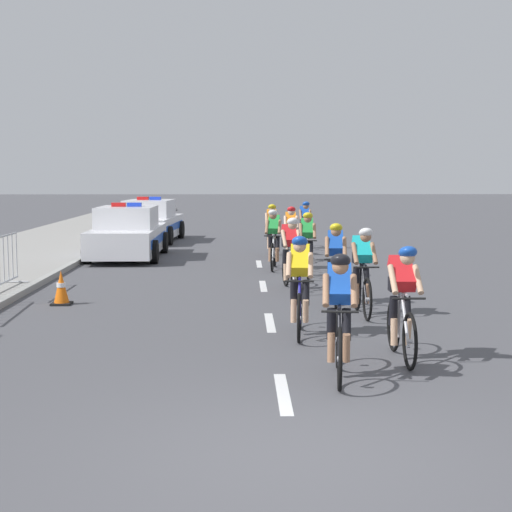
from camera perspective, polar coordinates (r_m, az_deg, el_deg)
name	(u,v)px	position (r m, az deg, el deg)	size (l,w,h in m)	color
ground_plane	(295,460)	(6.71, 2.97, -15.02)	(160.00, 160.00, 0.00)	#4C4C51
kerb_edge	(78,262)	(20.84, -13.24, -0.43)	(0.16, 60.00, 0.13)	#9E9E99
lane_markings_centre	(270,322)	(12.44, 1.05, -5.00)	(0.14, 17.60, 0.01)	white
cyclist_lead	(339,314)	(8.99, 6.26, -4.33)	(0.45, 1.72, 1.56)	black
cyclist_second	(402,301)	(10.01, 10.91, -3.33)	(0.42, 1.72, 1.56)	black
cyclist_third	(300,284)	(11.33, 3.30, -2.11)	(0.45, 1.72, 1.56)	black
cyclist_fourth	(362,270)	(13.05, 7.99, -1.05)	(0.42, 1.72, 1.56)	black
cyclist_fifth	(335,262)	(14.14, 5.97, -0.46)	(0.45, 1.72, 1.56)	black
cyclist_sixth	(290,252)	(15.77, 2.58, 0.27)	(0.46, 1.72, 1.56)	black
cyclist_seventh	(307,243)	(17.87, 3.86, 0.96)	(0.43, 1.72, 1.56)	black
cyclist_eighth	(274,238)	(19.14, 1.33, 1.33)	(0.45, 1.72, 1.56)	black
cyclist_ninth	(291,233)	(20.89, 2.63, 1.74)	(0.42, 1.72, 1.56)	black
cyclist_tenth	(272,229)	(22.36, 1.19, 2.04)	(0.42, 1.72, 1.56)	black
cyclist_eleventh	(305,224)	(24.49, 3.69, 2.40)	(0.42, 1.72, 1.56)	black
police_car_nearest	(128,234)	(21.99, -9.61, 1.60)	(2.01, 4.41, 1.59)	white
police_car_second	(150,222)	(27.22, -7.96, 2.51)	(2.21, 4.50, 1.59)	white
traffic_cone_near	(61,288)	(14.51, -14.40, -2.34)	(0.36, 0.36, 0.64)	black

